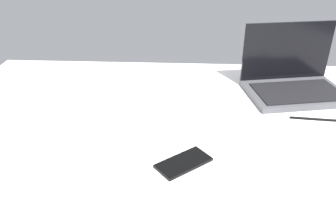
% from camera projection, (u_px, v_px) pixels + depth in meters
% --- Properties ---
extents(bed_mattress, '(1.80, 1.40, 0.18)m').
position_uv_depth(bed_mattress, '(225.00, 191.00, 0.93)').
color(bed_mattress, white).
rests_on(bed_mattress, ground).
extents(laptop, '(0.37, 0.29, 0.23)m').
position_uv_depth(laptop, '(293.00, 80.00, 1.23)').
color(laptop, '#4C4C51').
rests_on(laptop, bed_mattress).
extents(cell_phone, '(0.15, 0.14, 0.01)m').
position_uv_depth(cell_phone, '(183.00, 163.00, 0.88)').
color(cell_phone, black).
rests_on(cell_phone, bed_mattress).
extents(charger_cable, '(0.17, 0.02, 0.01)m').
position_uv_depth(charger_cable, '(318.00, 119.00, 1.07)').
color(charger_cable, black).
rests_on(charger_cable, bed_mattress).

